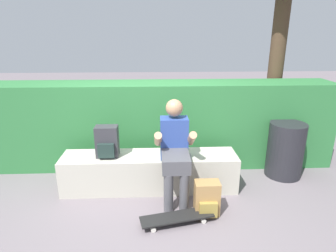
{
  "coord_description": "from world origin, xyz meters",
  "views": [
    {
      "loc": [
        0.09,
        -2.98,
        1.98
      ],
      "look_at": [
        0.24,
        0.45,
        0.85
      ],
      "focal_mm": 30.48,
      "sensor_mm": 36.0,
      "label": 1
    }
  ],
  "objects_px": {
    "bench_main": "(150,172)",
    "backpack_on_ground": "(207,199)",
    "person_skater": "(175,147)",
    "skateboard_near_person": "(177,217)",
    "trash_bin": "(285,150)",
    "backpack_on_bench": "(107,142)"
  },
  "relations": [
    {
      "from": "skateboard_near_person",
      "to": "backpack_on_ground",
      "type": "relative_size",
      "value": 2.06
    },
    {
      "from": "bench_main",
      "to": "backpack_on_bench",
      "type": "bearing_deg",
      "value": -178.98
    },
    {
      "from": "trash_bin",
      "to": "backpack_on_bench",
      "type": "bearing_deg",
      "value": -173.35
    },
    {
      "from": "person_skater",
      "to": "backpack_on_bench",
      "type": "height_order",
      "value": "person_skater"
    },
    {
      "from": "bench_main",
      "to": "person_skater",
      "type": "bearing_deg",
      "value": -35.11
    },
    {
      "from": "person_skater",
      "to": "skateboard_near_person",
      "type": "bearing_deg",
      "value": -90.81
    },
    {
      "from": "trash_bin",
      "to": "skateboard_near_person",
      "type": "bearing_deg",
      "value": -147.18
    },
    {
      "from": "backpack_on_ground",
      "to": "backpack_on_bench",
      "type": "bearing_deg",
      "value": 153.15
    },
    {
      "from": "bench_main",
      "to": "backpack_on_ground",
      "type": "distance_m",
      "value": 0.89
    },
    {
      "from": "person_skater",
      "to": "trash_bin",
      "type": "distance_m",
      "value": 1.71
    },
    {
      "from": "bench_main",
      "to": "skateboard_near_person",
      "type": "xyz_separation_m",
      "value": [
        0.3,
        -0.77,
        -0.16
      ]
    },
    {
      "from": "bench_main",
      "to": "person_skater",
      "type": "height_order",
      "value": "person_skater"
    },
    {
      "from": "person_skater",
      "to": "trash_bin",
      "type": "relative_size",
      "value": 1.55
    },
    {
      "from": "person_skater",
      "to": "backpack_on_ground",
      "type": "xyz_separation_m",
      "value": [
        0.34,
        -0.39,
        -0.47
      ]
    },
    {
      "from": "bench_main",
      "to": "trash_bin",
      "type": "height_order",
      "value": "trash_bin"
    },
    {
      "from": "person_skater",
      "to": "skateboard_near_person",
      "type": "relative_size",
      "value": 1.48
    },
    {
      "from": "bench_main",
      "to": "backpack_on_ground",
      "type": "relative_size",
      "value": 5.65
    },
    {
      "from": "backpack_on_bench",
      "to": "trash_bin",
      "type": "bearing_deg",
      "value": 6.65
    },
    {
      "from": "person_skater",
      "to": "backpack_on_ground",
      "type": "distance_m",
      "value": 0.7
    },
    {
      "from": "backpack_on_ground",
      "to": "trash_bin",
      "type": "relative_size",
      "value": 0.51
    },
    {
      "from": "bench_main",
      "to": "person_skater",
      "type": "xyz_separation_m",
      "value": [
        0.31,
        -0.22,
        0.43
      ]
    },
    {
      "from": "bench_main",
      "to": "backpack_on_ground",
      "type": "height_order",
      "value": "bench_main"
    }
  ]
}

